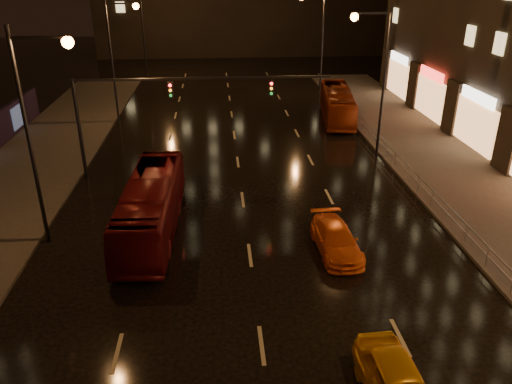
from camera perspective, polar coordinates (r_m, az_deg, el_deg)
ground at (r=32.08m, az=-1.93°, el=2.17°), size 140.00×140.00×0.00m
sidewalk_right at (r=31.19m, az=24.18°, el=-0.61°), size 7.00×70.00×0.15m
traffic_signal at (r=30.81m, az=-11.65°, el=10.02°), size 15.31×0.32×6.20m
railing_right at (r=32.00m, az=16.82°, el=2.76°), size 0.05×56.00×1.00m
bus_red at (r=25.11m, az=-11.88°, el=-1.52°), size 2.68×10.00×2.76m
bus_curb at (r=43.91m, az=9.26°, el=9.90°), size 3.60×9.95×2.71m
taxi_far at (r=23.40m, az=9.15°, el=-5.41°), size 1.95×4.41×1.26m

